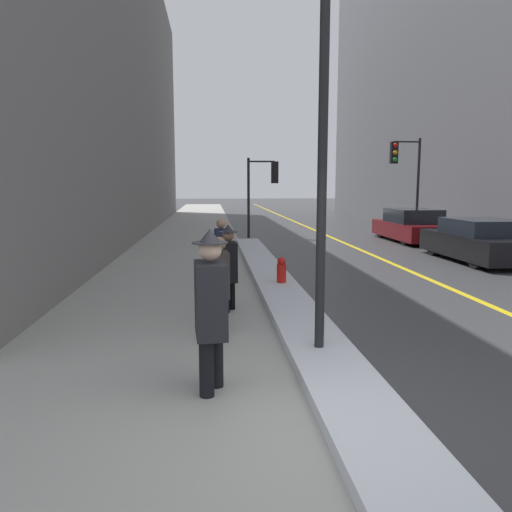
% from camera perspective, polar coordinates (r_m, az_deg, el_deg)
% --- Properties ---
extents(ground_plane, '(160.00, 160.00, 0.00)m').
position_cam_1_polar(ground_plane, '(4.83, 9.61, -19.29)').
color(ground_plane, '#38383A').
extents(sidewalk_slab, '(4.00, 80.00, 0.01)m').
position_cam_1_polar(sidewalk_slab, '(19.28, -7.72, 1.45)').
color(sidewalk_slab, '#9E9B93').
rests_on(sidewalk_slab, ground).
extents(road_centre_stripe, '(0.16, 80.00, 0.00)m').
position_cam_1_polar(road_centre_stripe, '(19.94, 9.78, 1.61)').
color(road_centre_stripe, gold).
rests_on(road_centre_stripe, ground).
extents(snow_bank_curb, '(0.86, 16.61, 0.16)m').
position_cam_1_polar(snow_bank_curb, '(11.25, 2.05, -2.85)').
color(snow_bank_curb, silver).
rests_on(snow_bank_curb, ground).
extents(building_facade_left, '(6.00, 36.00, 14.17)m').
position_cam_1_polar(building_facade_left, '(25.31, -19.55, 18.74)').
color(building_facade_left, slate).
rests_on(building_facade_left, ground).
extents(lamp_post, '(0.28, 0.28, 4.69)m').
position_cam_1_polar(lamp_post, '(6.26, 7.65, 13.61)').
color(lamp_post, black).
rests_on(lamp_post, ground).
extents(traffic_light_near, '(1.31, 0.33, 3.34)m').
position_cam_1_polar(traffic_light_near, '(21.12, 1.08, 8.61)').
color(traffic_light_near, black).
rests_on(traffic_light_near, ground).
extents(traffic_light_far, '(1.31, 0.32, 4.16)m').
position_cam_1_polar(traffic_light_far, '(22.05, 16.56, 9.83)').
color(traffic_light_far, black).
rests_on(traffic_light_far, ground).
extents(pedestrian_with_shoulder_bag, '(0.38, 0.77, 1.77)m').
position_cam_1_polar(pedestrian_with_shoulder_bag, '(5.30, -5.21, -5.57)').
color(pedestrian_with_shoulder_bag, black).
rests_on(pedestrian_with_shoulder_bag, ground).
extents(pedestrian_nearside, '(0.31, 0.49, 1.46)m').
position_cam_1_polar(pedestrian_nearside, '(7.49, -4.22, -2.73)').
color(pedestrian_nearside, black).
rests_on(pedestrian_nearside, ground).
extents(pedestrian_in_fedora, '(0.33, 0.49, 1.54)m').
position_cam_1_polar(pedestrian_in_fedora, '(8.71, -3.18, -0.96)').
color(pedestrian_in_fedora, black).
rests_on(pedestrian_in_fedora, ground).
extents(pedestrian_in_glasses, '(0.31, 0.50, 1.48)m').
position_cam_1_polar(pedestrian_in_glasses, '(11.18, -3.98, 0.92)').
color(pedestrian_in_glasses, black).
rests_on(pedestrian_in_glasses, ground).
extents(parked_car_black, '(1.85, 4.19, 1.24)m').
position_cam_1_polar(parked_car_black, '(15.97, 24.28, 1.55)').
color(parked_car_black, black).
rests_on(parked_car_black, ground).
extents(parked_car_maroon, '(1.79, 4.44, 1.29)m').
position_cam_1_polar(parked_car_maroon, '(20.81, 17.36, 3.28)').
color(parked_car_maroon, '#600F14').
rests_on(parked_car_maroon, ground).
extents(fire_hydrant, '(0.20, 0.20, 0.70)m').
position_cam_1_polar(fire_hydrant, '(10.64, 2.92, -2.03)').
color(fire_hydrant, red).
rests_on(fire_hydrant, ground).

